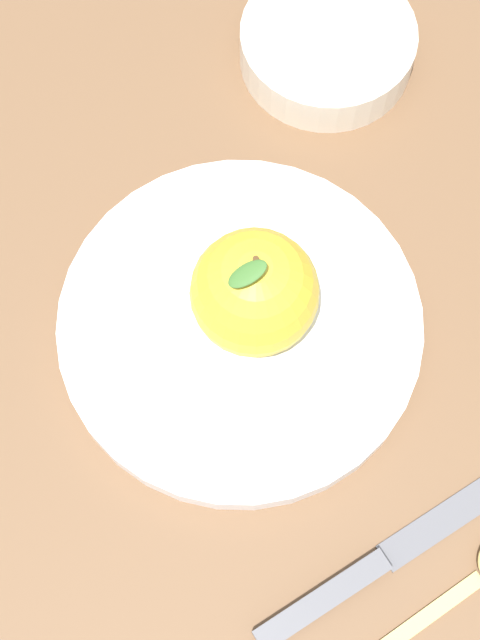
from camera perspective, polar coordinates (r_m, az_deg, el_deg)
The scene contains 5 objects.
ground_plane at distance 0.61m, azimuth 1.85°, elevation -0.91°, with size 2.40×2.40×0.00m, color brown.
dinner_plate at distance 0.60m, azimuth 0.00°, elevation -0.30°, with size 0.23×0.23×0.02m.
apple at distance 0.55m, azimuth 0.93°, elevation 1.75°, with size 0.08×0.08×0.09m.
side_bowl at distance 0.69m, azimuth 5.38°, elevation 16.52°, with size 0.13×0.13×0.03m.
knife at distance 0.58m, azimuth 8.52°, elevation -14.45°, with size 0.19×0.11×0.01m.
Camera 1 is at (0.19, 0.08, 0.57)m, focal length 52.35 mm.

